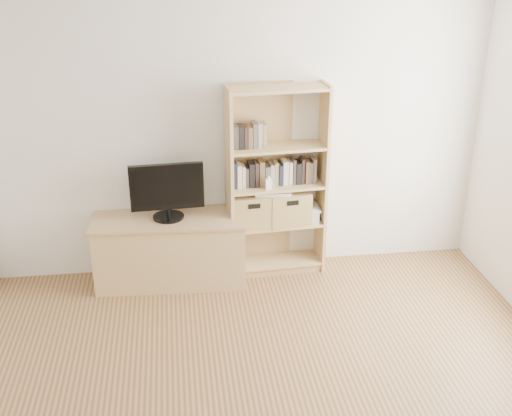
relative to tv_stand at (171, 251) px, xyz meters
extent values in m
cube|color=silver|center=(0.65, 0.25, 0.99)|extent=(4.50, 0.02, 2.60)
cube|color=white|center=(0.65, -2.25, 2.29)|extent=(4.50, 5.00, 0.01)
cube|color=tan|center=(0.00, 0.00, 0.00)|extent=(1.36, 0.57, 0.61)
cube|color=tan|center=(0.98, 0.09, 0.58)|extent=(0.91, 0.38, 1.78)
cube|color=black|center=(0.00, 0.00, 0.58)|extent=(0.64, 0.08, 0.50)
cube|color=black|center=(0.98, 0.11, 0.67)|extent=(0.80, 0.23, 0.21)
cube|color=black|center=(0.78, 0.10, 1.03)|extent=(0.40, 0.16, 0.21)
cube|color=white|center=(0.89, -0.01, 0.61)|extent=(0.06, 0.04, 0.10)
cube|color=olive|center=(0.75, 0.07, 0.34)|extent=(0.39, 0.33, 0.31)
cube|color=olive|center=(1.09, 0.09, 0.34)|extent=(0.40, 0.35, 0.31)
cube|color=white|center=(0.94, 0.07, 0.51)|extent=(0.33, 0.24, 0.03)
cube|color=#BCB9AE|center=(1.29, 0.11, 0.25)|extent=(0.21, 0.28, 0.12)
camera|label=1|loc=(0.09, -5.22, 2.71)|focal=45.00mm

